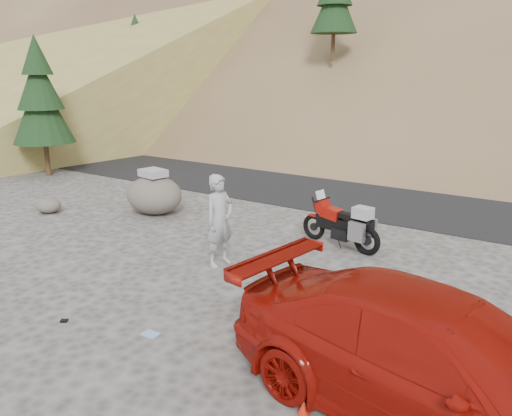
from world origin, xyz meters
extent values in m
plane|color=#454240|center=(0.00, 0.00, 0.00)|extent=(140.00, 140.00, 0.00)
cube|color=black|center=(0.00, 9.00, 0.00)|extent=(120.00, 7.00, 0.05)
cube|color=olive|center=(-30.00, 20.00, 2.00)|extent=(45.29, 46.00, 24.26)
cylinder|color=#362113|center=(-4.00, 14.00, 4.90)|extent=(0.17, 0.17, 1.40)
cone|color=black|center=(-4.00, 14.00, 6.44)|extent=(2.00, 2.00, 2.25)
cylinder|color=#362113|center=(-18.00, 16.00, 3.57)|extent=(0.15, 0.15, 1.26)
cone|color=black|center=(-18.00, 16.00, 4.96)|extent=(1.80, 1.80, 2.03)
cone|color=black|center=(-18.00, 16.00, 5.72)|extent=(1.35, 1.35, 1.58)
cone|color=black|center=(-18.00, 16.00, 6.49)|extent=(0.90, 0.90, 1.13)
cylinder|color=#362113|center=(-11.00, 4.50, 0.77)|extent=(0.18, 0.18, 1.54)
cone|color=black|center=(-11.00, 4.50, 2.47)|extent=(2.20, 2.20, 2.47)
cone|color=black|center=(-11.00, 4.50, 3.41)|extent=(1.65, 1.65, 1.93)
cone|color=black|center=(-11.00, 4.50, 4.35)|extent=(1.10, 1.10, 1.39)
torus|color=black|center=(0.64, 3.45, 0.30)|extent=(0.62, 0.22, 0.61)
cylinder|color=black|center=(0.64, 3.45, 0.30)|extent=(0.19, 0.09, 0.18)
torus|color=black|center=(2.04, 3.19, 0.30)|extent=(0.66, 0.25, 0.64)
cylinder|color=black|center=(2.04, 3.19, 0.30)|extent=(0.21, 0.11, 0.20)
cylinder|color=black|center=(0.71, 3.44, 0.64)|extent=(0.35, 0.12, 0.75)
cylinder|color=black|center=(0.84, 3.41, 0.99)|extent=(0.14, 0.57, 0.04)
cube|color=black|center=(1.32, 3.32, 0.51)|extent=(1.13, 0.42, 0.28)
cube|color=black|center=(1.41, 3.31, 0.32)|extent=(0.46, 0.35, 0.26)
cube|color=maroon|center=(1.11, 3.36, 0.74)|extent=(0.53, 0.36, 0.29)
cube|color=maroon|center=(0.87, 3.41, 0.85)|extent=(0.33, 0.36, 0.33)
cube|color=silver|center=(0.81, 3.42, 1.09)|extent=(0.16, 0.29, 0.23)
cube|color=black|center=(1.55, 3.28, 0.75)|extent=(0.53, 0.29, 0.11)
cube|color=black|center=(1.89, 3.22, 0.72)|extent=(0.35, 0.22, 0.09)
cube|color=#ACACB1|center=(1.88, 2.97, 0.53)|extent=(0.38, 0.18, 0.41)
cube|color=#ACACB1|center=(1.97, 3.44, 0.53)|extent=(0.38, 0.18, 0.41)
cube|color=#9C9BA1|center=(1.91, 3.21, 0.90)|extent=(0.44, 0.38, 0.24)
cube|color=maroon|center=(0.64, 3.45, 0.58)|extent=(0.29, 0.16, 0.04)
cylinder|color=black|center=(1.43, 3.13, 0.17)|extent=(0.06, 0.19, 0.34)
cylinder|color=#ACACB1|center=(1.84, 3.09, 0.37)|extent=(0.43, 0.16, 0.12)
imported|color=#9C9BA1|center=(-0.22, 1.00, 0.00)|extent=(0.56, 0.75, 1.87)
ellipsoid|color=#514B45|center=(-4.01, 2.98, 0.52)|extent=(2.00, 1.87, 1.04)
cube|color=#9C9BA1|center=(-4.01, 2.98, 1.13)|extent=(0.73, 0.61, 0.18)
ellipsoid|color=#514B45|center=(-6.51, 1.40, 0.21)|extent=(0.73, 0.66, 0.43)
cylinder|color=#192897|center=(3.09, -0.60, 0.08)|extent=(0.45, 0.25, 0.17)
cylinder|color=#192897|center=(3.34, -1.59, 0.10)|extent=(0.08, 0.08, 0.21)
cone|color=red|center=(3.38, -2.13, 0.10)|extent=(0.20, 0.20, 0.20)
cube|color=black|center=(-0.82, -2.28, 0.02)|extent=(0.13, 0.12, 0.04)
cube|color=#7E9FC3|center=(0.60, -1.80, 0.01)|extent=(0.26, 0.20, 0.01)
camera|label=1|loc=(5.62, -6.52, 3.84)|focal=35.00mm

